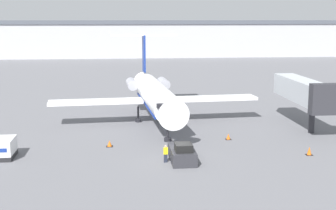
% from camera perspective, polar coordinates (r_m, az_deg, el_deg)
% --- Properties ---
extents(ground_plane, '(600.00, 600.00, 0.00)m').
position_cam_1_polar(ground_plane, '(43.61, 1.33, -7.01)').
color(ground_plane, slate).
extents(terminal_building, '(180.00, 16.80, 12.24)m').
position_cam_1_polar(terminal_building, '(161.45, -4.15, 8.09)').
color(terminal_building, '#B2B2B7').
rests_on(terminal_building, ground).
extents(airplane_main, '(26.61, 25.42, 10.76)m').
position_cam_1_polar(airplane_main, '(59.06, -1.59, 1.33)').
color(airplane_main, white).
rests_on(airplane_main, ground).
extents(pushback_tug, '(2.21, 4.80, 1.93)m').
position_cam_1_polar(pushback_tug, '(43.91, 1.72, -5.90)').
color(pushback_tug, '#2D2D33').
rests_on(pushback_tug, ground).
extents(luggage_cart, '(2.10, 3.15, 1.89)m').
position_cam_1_polar(luggage_cart, '(47.42, -19.50, -4.99)').
color(luggage_cart, '#232326').
rests_on(luggage_cart, ground).
extents(worker_near_tug, '(0.40, 0.24, 1.62)m').
position_cam_1_polar(worker_near_tug, '(43.40, -0.29, -5.93)').
color(worker_near_tug, '#232838').
rests_on(worker_near_tug, ground).
extents(traffic_cone_left, '(0.68, 0.68, 0.66)m').
position_cam_1_polar(traffic_cone_left, '(49.07, -7.14, -4.70)').
color(traffic_cone_left, black).
rests_on(traffic_cone_left, ground).
extents(traffic_cone_right, '(0.61, 0.61, 0.65)m').
position_cam_1_polar(traffic_cone_right, '(51.90, 7.37, -3.86)').
color(traffic_cone_right, black).
rests_on(traffic_cone_right, ground).
extents(traffic_cone_mid, '(0.62, 0.62, 0.83)m').
position_cam_1_polar(traffic_cone_mid, '(47.76, 16.84, -5.40)').
color(traffic_cone_mid, black).
rests_on(traffic_cone_mid, ground).
extents(jet_bridge, '(3.20, 13.64, 6.19)m').
position_cam_1_polar(jet_bridge, '(58.69, 16.21, 1.62)').
color(jet_bridge, '#2D2D33').
rests_on(jet_bridge, ground).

